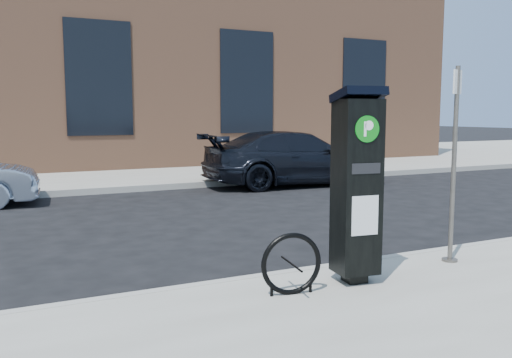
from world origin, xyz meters
TOP-DOWN VIEW (x-y plane):
  - ground at (0.00, 0.00)m, footprint 120.00×120.00m
  - sidewalk_far at (0.00, 14.00)m, footprint 60.00×12.00m
  - curb_near at (0.00, -0.02)m, footprint 60.00×0.12m
  - curb_far at (0.00, 8.02)m, footprint 60.00×0.12m
  - building at (-0.00, 17.00)m, footprint 28.00×10.05m
  - parking_kiosk at (0.32, -0.66)m, footprint 0.52×0.47m
  - sign_pole at (1.84, -0.51)m, footprint 0.20×0.19m
  - bike_rack at (-0.48, -0.72)m, footprint 0.62×0.15m
  - car_dark at (4.28, 7.40)m, footprint 5.15×2.38m

SIDE VIEW (x-z plane):
  - ground at x=0.00m, z-range 0.00..0.00m
  - sidewalk_far at x=0.00m, z-range 0.00..0.15m
  - curb_near at x=0.00m, z-range -0.01..0.15m
  - curb_far at x=0.00m, z-range -0.01..0.15m
  - bike_rack at x=-0.48m, z-range 0.14..0.77m
  - car_dark at x=4.28m, z-range 0.00..1.46m
  - parking_kiosk at x=0.32m, z-range 0.18..2.22m
  - sign_pole at x=1.84m, z-range 0.14..2.47m
  - building at x=0.00m, z-range 0.02..8.27m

